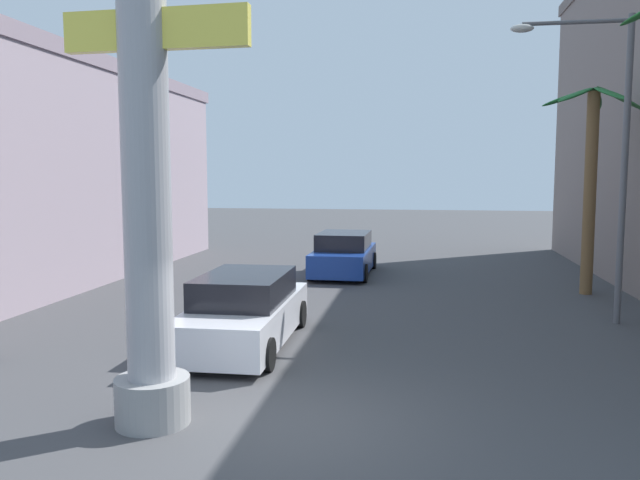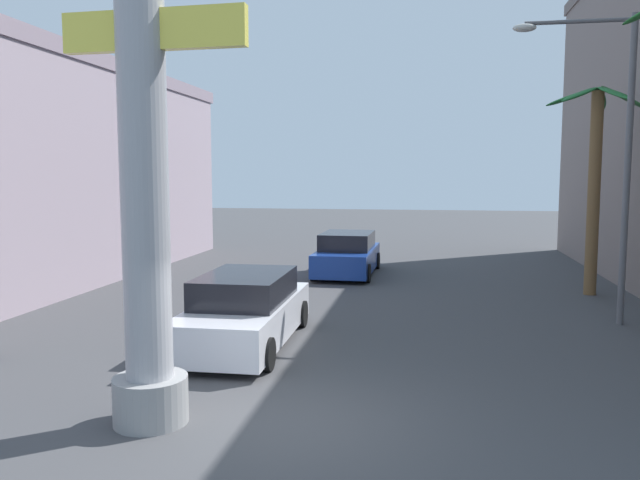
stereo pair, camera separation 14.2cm
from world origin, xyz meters
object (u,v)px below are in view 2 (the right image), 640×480
(car_lead, at_px, (246,311))
(car_far, at_px, (347,255))
(neon_sign_pole, at_px, (141,62))
(street_lamp, at_px, (609,139))
(palm_tree_mid_right, at_px, (595,166))

(car_lead, relative_size, car_far, 1.07)
(neon_sign_pole, xyz_separation_m, car_far, (1.10, 14.22, -4.52))
(neon_sign_pole, bearing_deg, car_lead, 87.98)
(neon_sign_pole, distance_m, street_lamp, 11.37)
(neon_sign_pole, relative_size, car_far, 2.37)
(car_lead, distance_m, car_far, 9.87)
(street_lamp, relative_size, palm_tree_mid_right, 1.17)
(street_lamp, bearing_deg, car_lead, -157.63)
(car_lead, height_order, palm_tree_mid_right, palm_tree_mid_right)
(palm_tree_mid_right, bearing_deg, street_lamp, -99.65)
(car_far, bearing_deg, car_lead, -95.50)
(neon_sign_pole, distance_m, palm_tree_mid_right, 14.79)
(palm_tree_mid_right, bearing_deg, car_lead, -140.34)
(street_lamp, bearing_deg, car_far, 137.97)
(street_lamp, distance_m, car_lead, 9.58)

